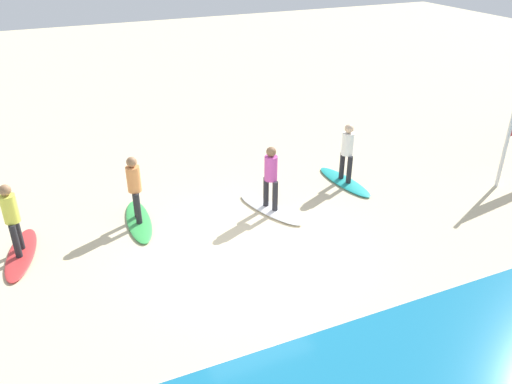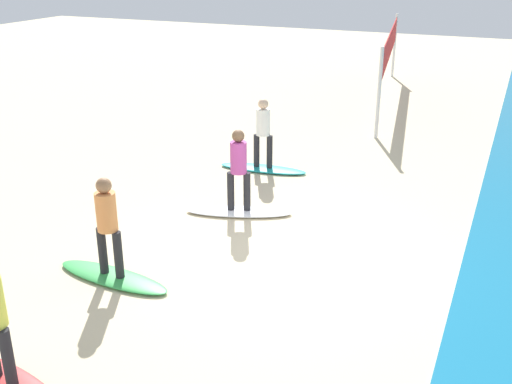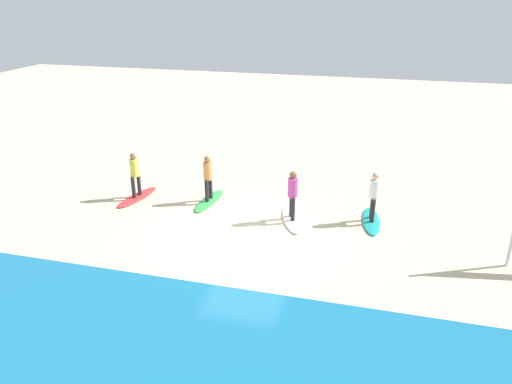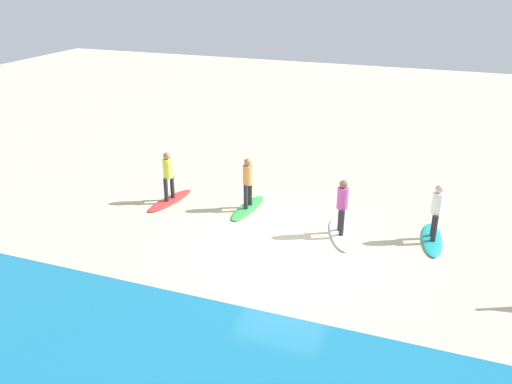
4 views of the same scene
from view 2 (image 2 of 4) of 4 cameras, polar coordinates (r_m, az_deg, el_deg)
ground_plane at (r=10.69m, az=1.94°, el=-5.63°), size 60.00×60.00×0.00m
surfboard_teal at (r=14.53m, az=0.65°, el=2.20°), size 0.77×2.15×0.09m
surfer_teal at (r=14.23m, az=0.67°, el=5.97°), size 0.32×0.46×1.64m
surfboard_white at (r=12.16m, az=-1.59°, el=-1.84°), size 1.22×2.17×0.09m
surfer_white at (r=11.80m, az=-1.64°, el=2.57°), size 0.32×0.44×1.64m
surfboard_green at (r=10.11m, az=-13.21°, el=-7.70°), size 0.73×2.14×0.09m
surfer_green at (r=9.66m, az=-13.71°, el=-2.57°), size 0.32×0.46×1.64m
surfboard_red at (r=8.30m, az=-22.33°, el=-16.15°), size 0.95×2.17×0.09m
volleyball_net at (r=21.43m, az=12.34°, el=12.94°), size 8.99×1.52×2.50m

